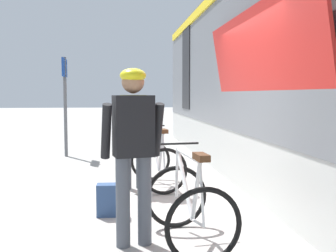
% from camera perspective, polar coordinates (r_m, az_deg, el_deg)
% --- Properties ---
extents(ground_plane, '(80.00, 80.00, 0.00)m').
position_cam_1_polar(ground_plane, '(5.46, -2.00, -11.42)').
color(ground_plane, '#A09E99').
extents(cyclist_near_in_dark, '(0.65, 0.38, 1.76)m').
position_cam_1_polar(cyclist_near_in_dark, '(3.87, -5.06, -2.15)').
color(cyclist_near_in_dark, '#4C515B').
rests_on(cyclist_near_in_dark, ground).
extents(cyclist_far_in_olive, '(0.64, 0.37, 1.76)m').
position_cam_1_polar(cyclist_far_in_olive, '(6.25, -5.06, 0.43)').
color(cyclist_far_in_olive, '#4C515B').
rests_on(cyclist_far_in_olive, ground).
extents(bicycle_near_white, '(0.80, 1.13, 0.99)m').
position_cam_1_polar(bicycle_near_white, '(4.00, 3.00, -11.44)').
color(bicycle_near_white, black).
rests_on(bicycle_near_white, ground).
extents(bicycle_far_silver, '(0.84, 1.15, 0.99)m').
position_cam_1_polar(bicycle_far_silver, '(6.40, -1.58, -5.34)').
color(bicycle_far_silver, black).
rests_on(bicycle_far_silver, ground).
extents(backpack_on_platform, '(0.29, 0.19, 0.40)m').
position_cam_1_polar(backpack_on_platform, '(5.01, -8.67, -10.57)').
color(backpack_on_platform, navy).
rests_on(backpack_on_platform, ground).
extents(platform_sign_post, '(0.08, 0.70, 2.40)m').
position_cam_1_polar(platform_sign_post, '(9.81, -14.74, 5.14)').
color(platform_sign_post, '#595B60').
rests_on(platform_sign_post, ground).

